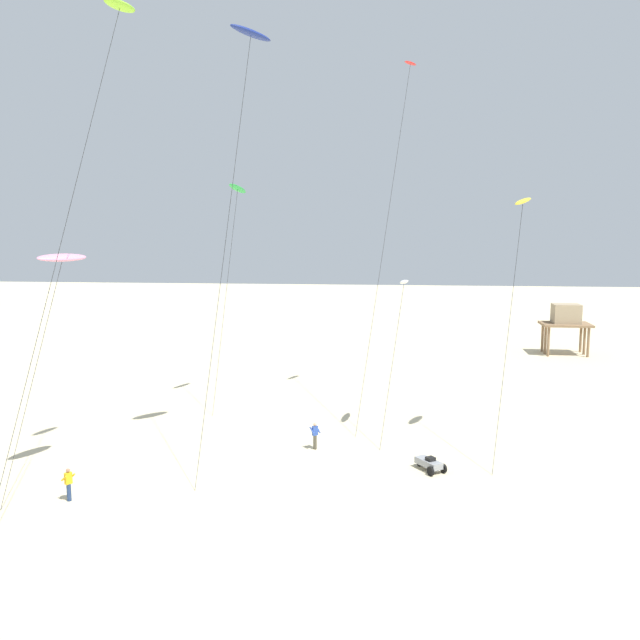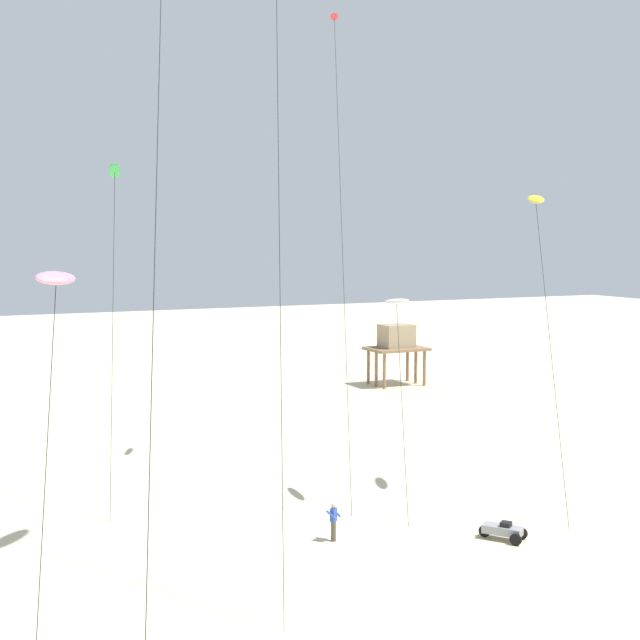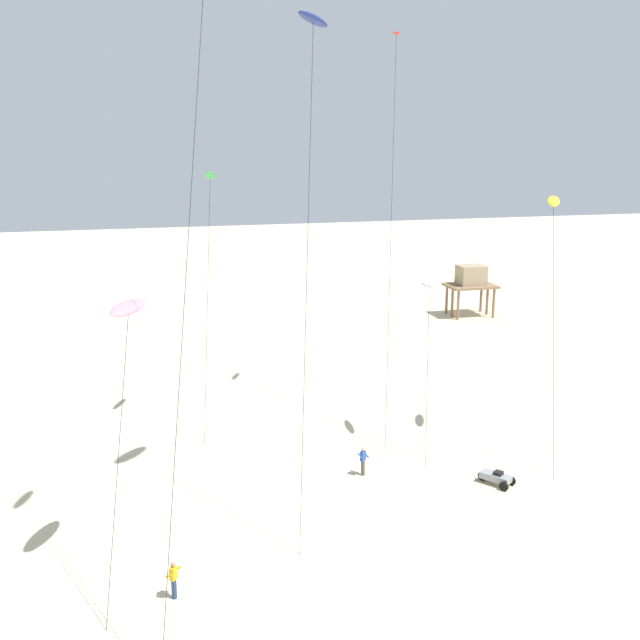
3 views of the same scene
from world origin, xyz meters
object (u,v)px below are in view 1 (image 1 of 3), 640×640
stilt_house (566,318)px  kite_white (404,283)px  beach_buggy (429,463)px  kite_flyer_middle (315,435)px  kite_red (408,80)px  kite_navy (250,36)px  kite_yellow (523,204)px  kite_lime (118,14)px  kite_green (237,193)px  kite_pink (62,259)px  kite_flyer_nearest (69,484)px

stilt_house → kite_white: bearing=-120.2°
beach_buggy → kite_flyer_middle: bearing=155.9°
kite_red → kite_navy: kite_red is taller
beach_buggy → kite_white: bearing=102.0°
stilt_house → beach_buggy: 41.04m
kite_yellow → kite_flyer_middle: kite_yellow is taller
kite_lime → kite_green: (1.97, 16.58, -7.74)m
kite_navy → kite_flyer_middle: 23.28m
kite_red → kite_flyer_middle: (-5.50, -11.09, -23.19)m
kite_white → kite_lime: 22.41m
kite_white → kite_lime: kite_lime is taller
kite_red → beach_buggy: bearing=-84.8°
kite_white → kite_navy: kite_navy is taller
kite_green → stilt_house: bearing=38.9°
kite_red → beach_buggy: (1.28, -14.13, -23.65)m
kite_yellow → stilt_house: (10.89, 32.40, -10.98)m
kite_yellow → kite_lime: (-21.17, -8.51, 8.94)m
kite_pink → kite_navy: (9.08, 4.68, 11.95)m
kite_red → kite_navy: size_ratio=1.04×
kite_flyer_middle → kite_yellow: bearing=9.5°
kite_white → stilt_house: size_ratio=1.90×
kite_red → kite_lime: bearing=-129.4°
kite_pink → beach_buggy: size_ratio=6.14×
kite_yellow → stilt_house: 35.90m
kite_red → kite_flyer_middle: size_ratio=15.25×
kite_green → kite_flyer_middle: bearing=-55.5°
kite_flyer_middle → beach_buggy: 7.45m
beach_buggy → kite_flyer_nearest: bearing=-161.1°
kite_flyer_middle → stilt_house: stilt_house is taller
kite_white → stilt_house: kite_white is taller
kite_flyer_nearest → kite_green: bearing=77.4°
kite_navy → stilt_house: size_ratio=4.49×
kite_yellow → kite_flyer_nearest: kite_yellow is taller
kite_white → kite_red: kite_red is taller
kite_green → kite_flyer_middle: (6.96, -10.11, -15.21)m
kite_flyer_nearest → kite_yellow: bearing=25.6°
kite_lime → kite_yellow: bearing=21.9°
kite_pink → beach_buggy: bearing=10.2°
kite_green → stilt_house: kite_green is taller
kite_white → kite_yellow: 8.70m
kite_pink → beach_buggy: 22.63m
kite_red → kite_flyer_nearest: size_ratio=15.25×
kite_yellow → kite_navy: 18.38m
stilt_house → kite_pink: bearing=-131.0°
kite_yellow → kite_lime: size_ratio=0.63×
kite_flyer_nearest → stilt_house: (34.41, 43.67, 3.02)m
kite_flyer_nearest → stilt_house: stilt_house is taller
kite_pink → stilt_house: size_ratio=2.25×
kite_green → beach_buggy: (13.74, -13.15, -15.67)m
kite_flyer_middle → beach_buggy: size_ratio=0.84×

